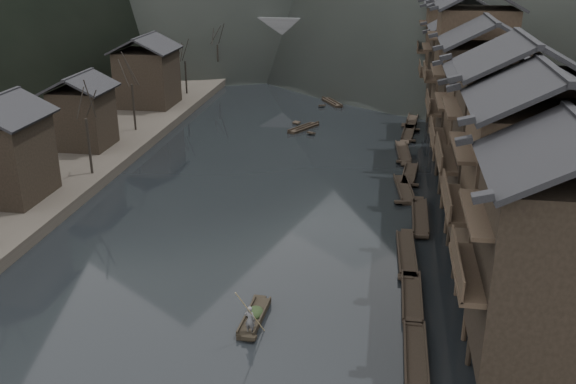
# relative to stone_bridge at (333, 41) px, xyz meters

# --- Properties ---
(water) EXTENTS (300.00, 300.00, 0.00)m
(water) POSITION_rel_stone_bridge_xyz_m (0.00, -72.00, -5.11)
(water) COLOR black
(water) RESTS_ON ground
(left_bank) EXTENTS (40.00, 200.00, 1.20)m
(left_bank) POSITION_rel_stone_bridge_xyz_m (-35.00, -32.00, -4.51)
(left_bank) COLOR #2D2823
(left_bank) RESTS_ON ground
(stilt_houses) EXTENTS (9.00, 67.60, 16.90)m
(stilt_houses) POSITION_rel_stone_bridge_xyz_m (17.29, -52.51, 4.07)
(stilt_houses) COLOR black
(stilt_houses) RESTS_ON ground
(left_houses) EXTENTS (8.10, 53.20, 8.73)m
(left_houses) POSITION_rel_stone_bridge_xyz_m (-20.50, -51.88, 0.55)
(left_houses) COLOR black
(left_houses) RESTS_ON left_bank
(bare_trees) EXTENTS (3.61, 75.17, 7.22)m
(bare_trees) POSITION_rel_stone_bridge_xyz_m (-17.00, -47.33, 1.20)
(bare_trees) COLOR black
(bare_trees) RESTS_ON left_bank
(moored_sampans) EXTENTS (3.04, 55.51, 0.47)m
(moored_sampans) POSITION_rel_stone_bridge_xyz_m (11.70, -53.55, -4.91)
(moored_sampans) COLOR black
(moored_sampans) RESTS_ON water
(midriver_boats) EXTENTS (5.41, 43.30, 0.45)m
(midriver_boats) POSITION_rel_stone_bridge_xyz_m (0.42, -14.56, -4.91)
(midriver_boats) COLOR black
(midriver_boats) RESTS_ON water
(stone_bridge) EXTENTS (40.00, 6.00, 9.00)m
(stone_bridge) POSITION_rel_stone_bridge_xyz_m (0.00, 0.00, 0.00)
(stone_bridge) COLOR #4C4C4F
(stone_bridge) RESTS_ON ground
(hero_sampan) EXTENTS (1.21, 4.60, 0.43)m
(hero_sampan) POSITION_rel_stone_bridge_xyz_m (2.53, -75.31, -4.91)
(hero_sampan) COLOR black
(hero_sampan) RESTS_ON water
(cargo_heap) EXTENTS (1.00, 1.31, 0.60)m
(cargo_heap) POSITION_rel_stone_bridge_xyz_m (2.52, -75.10, -4.38)
(cargo_heap) COLOR black
(cargo_heap) RESTS_ON hero_sampan
(boatman) EXTENTS (0.70, 0.55, 1.70)m
(boatman) POSITION_rel_stone_bridge_xyz_m (2.63, -76.91, -3.83)
(boatman) COLOR #555557
(boatman) RESTS_ON hero_sampan
(bamboo_pole) EXTENTS (1.50, 2.09, 4.01)m
(bamboo_pole) POSITION_rel_stone_bridge_xyz_m (2.83, -76.91, -0.97)
(bamboo_pole) COLOR #8C7A51
(bamboo_pole) RESTS_ON boatman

